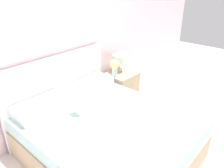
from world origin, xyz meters
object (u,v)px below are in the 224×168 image
bed (103,134)px  flower_vase (115,66)px  table_lamp (119,59)px  nightstand (121,88)px

bed → flower_vase: bearing=34.2°
table_lamp → flower_vase: size_ratio=1.04×
nightstand → flower_vase: size_ratio=2.01×
table_lamp → flower_vase: 0.24m
flower_vase → bed: bearing=-145.8°
bed → flower_vase: size_ratio=6.73×
nightstand → table_lamp: size_ratio=1.93×
bed → nightstand: size_ratio=3.36×
bed → table_lamp: size_ratio=6.49×
bed → table_lamp: 1.51m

